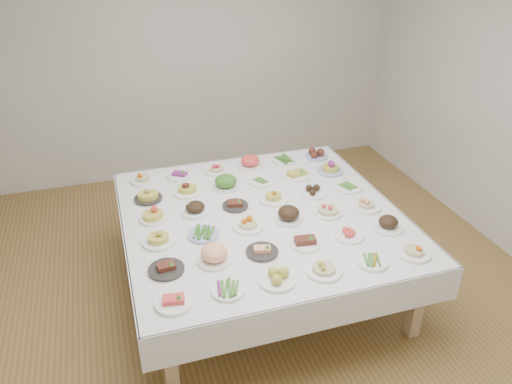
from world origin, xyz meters
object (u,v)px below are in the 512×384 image
object	(u,v)px
dish_35	(317,153)
dish_18	(153,213)
display_table	(261,220)
dish_0	(174,300)

from	to	relation	value
dish_35	dish_18	bearing A→B (deg)	-158.04
display_table	dish_0	xyz separation A→B (m)	(-0.89, -0.90, 0.10)
dish_0	dish_18	distance (m)	1.07
dish_0	dish_35	bearing A→B (deg)	45.08
display_table	dish_18	size ratio (longest dim) A/B	9.43
dish_18	dish_35	world-z (taller)	dish_18
dish_18	dish_35	xyz separation A→B (m)	(1.78, 0.72, -0.02)
display_table	dish_18	bearing A→B (deg)	168.62
dish_18	dish_0	bearing A→B (deg)	-90.50
display_table	dish_0	world-z (taller)	dish_0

